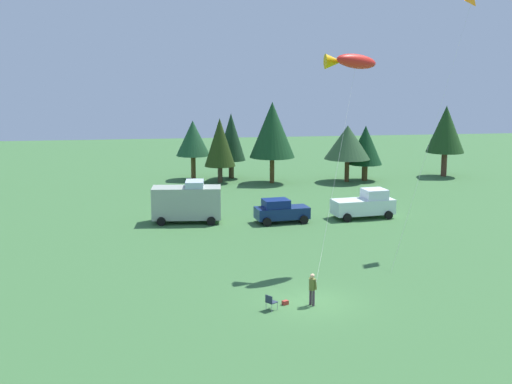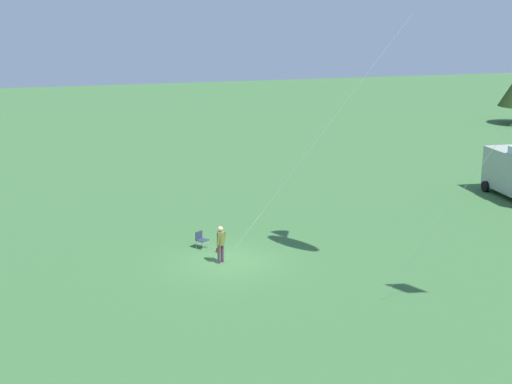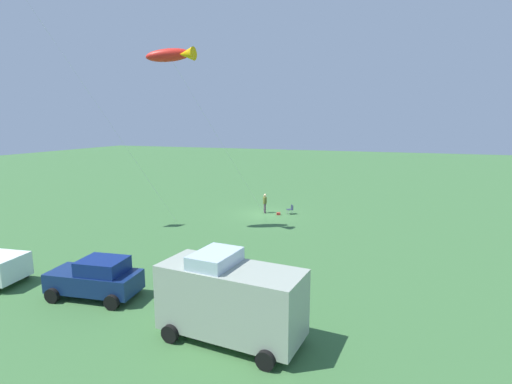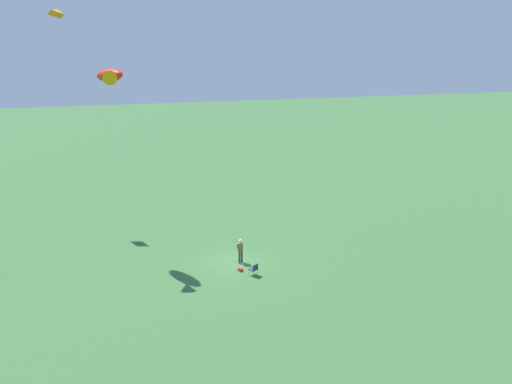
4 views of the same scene
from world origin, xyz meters
name	(u,v)px [view 1 (image 1 of 4)]	position (x,y,z in m)	size (l,w,h in m)	color
ground_plane	(310,303)	(0.00, 0.00, 0.00)	(160.00, 160.00, 0.00)	#3A6937
person_kite_flyer	(312,287)	(0.02, -0.39, 1.02)	(0.47, 0.55, 1.74)	#483542
folding_chair	(271,301)	(-2.27, -0.81, 0.49)	(0.67, 0.67, 0.82)	#273147
backpack_on_grass	(285,303)	(-1.36, -0.08, 0.11)	(0.32, 0.22, 0.22)	#B1332A
van_motorhome_grey	(187,202)	(-5.61, 19.95, 1.64)	(5.58, 3.01, 3.34)	#9CA696
car_navy_hatch	(281,211)	(1.71, 18.78, 0.95)	(4.39, 2.63, 1.89)	navy
truck_white_pickup	(365,204)	(8.83, 19.54, 1.10)	(5.22, 2.93, 2.34)	white
treeline_distant	(246,138)	(1.45, 37.96, 4.58)	(58.10, 8.05, 8.44)	#452F28
kite_large_fish	(351,61)	(4.04, 7.61, 12.65)	(6.01, 9.08, 13.25)	red
kite_delta_orange	(474,0)	(13.37, 11.13, 16.68)	(8.13, 7.24, 17.16)	orange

